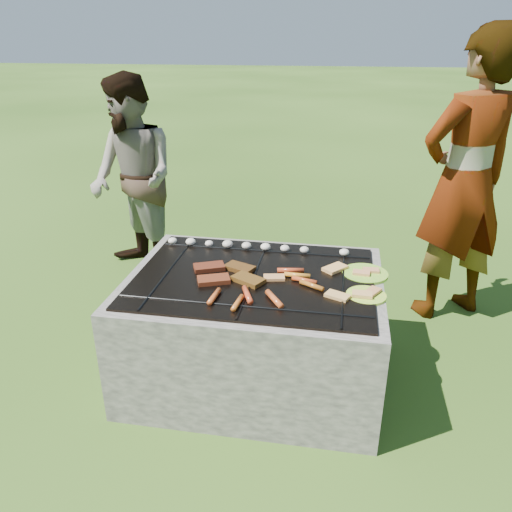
{
  "coord_description": "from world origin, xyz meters",
  "views": [
    {
      "loc": [
        0.4,
        -2.26,
        1.74
      ],
      "look_at": [
        0.0,
        0.05,
        0.7
      ],
      "focal_mm": 35.0,
      "sensor_mm": 36.0,
      "label": 1
    }
  ],
  "objects_px": {
    "fire_pit": "(254,330)",
    "plate_near": "(366,295)",
    "cook": "(465,182)",
    "bystander": "(133,179)",
    "plate_far": "(365,273)"
  },
  "relations": [
    {
      "from": "fire_pit",
      "to": "plate_near",
      "type": "relative_size",
      "value": 5.22
    },
    {
      "from": "fire_pit",
      "to": "cook",
      "type": "distance_m",
      "value": 1.61
    },
    {
      "from": "fire_pit",
      "to": "bystander",
      "type": "bearing_deg",
      "value": 134.25
    },
    {
      "from": "bystander",
      "to": "cook",
      "type": "bearing_deg",
      "value": 34.78
    },
    {
      "from": "plate_far",
      "to": "cook",
      "type": "relative_size",
      "value": 0.15
    },
    {
      "from": "plate_far",
      "to": "bystander",
      "type": "height_order",
      "value": "bystander"
    },
    {
      "from": "fire_pit",
      "to": "plate_far",
      "type": "height_order",
      "value": "plate_far"
    },
    {
      "from": "plate_far",
      "to": "bystander",
      "type": "bearing_deg",
      "value": 148.71
    },
    {
      "from": "cook",
      "to": "plate_far",
      "type": "bearing_deg",
      "value": 23.62
    },
    {
      "from": "plate_far",
      "to": "cook",
      "type": "bearing_deg",
      "value": 52.92
    },
    {
      "from": "plate_near",
      "to": "bystander",
      "type": "bearing_deg",
      "value": 143.17
    },
    {
      "from": "bystander",
      "to": "fire_pit",
      "type": "bearing_deg",
      "value": -5.26
    },
    {
      "from": "fire_pit",
      "to": "cook",
      "type": "bearing_deg",
      "value": 38.48
    },
    {
      "from": "fire_pit",
      "to": "plate_far",
      "type": "distance_m",
      "value": 0.66
    },
    {
      "from": "cook",
      "to": "bystander",
      "type": "xyz_separation_m",
      "value": [
        -2.28,
        0.23,
        -0.15
      ]
    }
  ]
}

